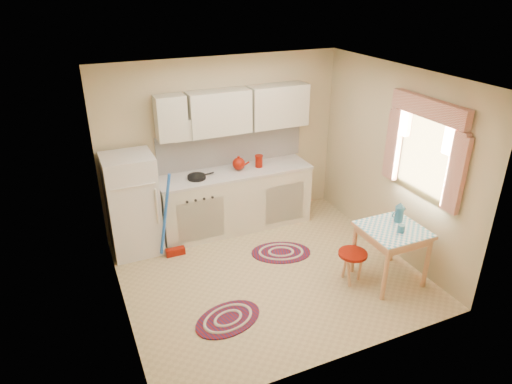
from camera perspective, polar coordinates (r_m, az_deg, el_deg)
room_shell at (r=5.48m, az=2.20°, el=5.42°), size 3.64×3.60×2.52m
fridge at (r=6.32m, az=-15.18°, el=-1.55°), size 0.65×0.60×1.40m
broom at (r=6.12m, az=-10.42°, el=-3.01°), size 0.28×0.13×1.20m
base_cabinets at (r=6.80m, az=-2.61°, el=-1.08°), size 2.25×0.60×0.88m
countertop at (r=6.61m, az=-2.69°, el=2.49°), size 2.27×0.62×0.04m
frying_pan at (r=6.38m, az=-7.43°, el=1.86°), size 0.30×0.30×0.05m
red_kettle at (r=6.58m, az=-2.18°, el=3.56°), size 0.26×0.25×0.20m
red_canister at (r=6.70m, az=0.36°, el=3.80°), size 0.12×0.12×0.16m
table at (r=5.91m, az=16.36°, el=-7.48°), size 0.72×0.72×0.72m
stool at (r=5.83m, az=11.84°, el=-9.16°), size 0.41×0.41×0.42m
coffee_pot at (r=5.85m, az=17.49°, el=-2.41°), size 0.14×0.12×0.27m
mug at (r=5.66m, az=17.68°, el=-4.40°), size 0.11×0.11×0.10m
rug_center at (r=6.37m, az=3.14°, el=-7.56°), size 0.95×0.79×0.02m
rug_left at (r=5.28m, az=-3.52°, el=-15.57°), size 0.90×0.72×0.02m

